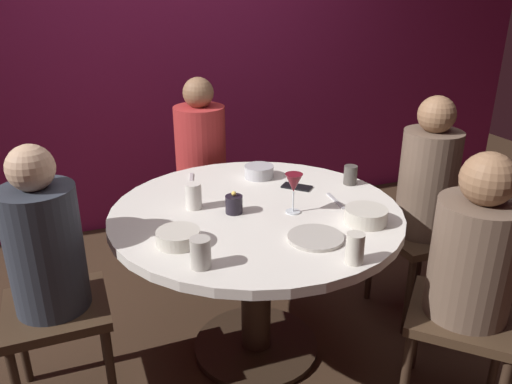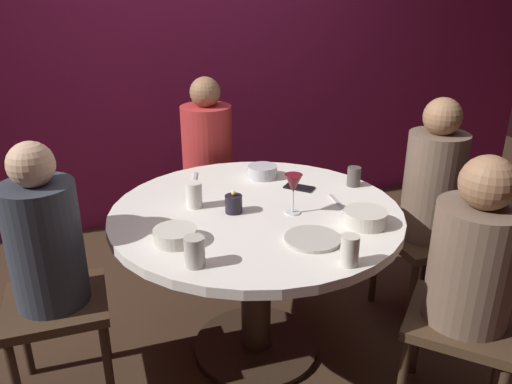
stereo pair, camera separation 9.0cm
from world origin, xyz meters
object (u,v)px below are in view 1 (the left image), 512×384
cup_center_front (194,196)px  seated_diner_back (201,155)px  seated_diner_left (46,255)px  cup_by_right_diner (355,248)px  dinner_plate (316,238)px  cup_near_candle (350,175)px  seated_diner_front_right (473,260)px  bowl_small_white (178,237)px  dining_table (256,243)px  seated_diner_right (427,187)px  cell_phone (297,187)px  wine_glass (294,185)px  cup_by_left_diner (201,253)px  bowl_serving_large (259,171)px  candle_holder (234,204)px  bowl_salad_center (366,216)px

cup_center_front → seated_diner_back: bearing=72.3°
seated_diner_left → cup_by_right_diner: size_ratio=10.20×
dinner_plate → cup_near_candle: cup_near_candle is taller
seated_diner_front_right → cup_center_front: seated_diner_front_right is taller
seated_diner_front_right → bowl_small_white: seated_diner_front_right is taller
dining_table → cup_by_right_diner: size_ratio=11.37×
cup_center_front → cup_near_candle: bearing=0.0°
seated_diner_right → cup_near_candle: (-0.38, 0.11, 0.08)m
cell_phone → cup_near_candle: (0.26, -0.05, 0.04)m
seated_diner_left → bowl_small_white: bearing=-21.6°
seated_diner_left → cup_center_front: size_ratio=9.97×
seated_diner_left → wine_glass: (1.00, -0.09, 0.18)m
cup_by_left_diner → cup_by_right_diner: size_ratio=0.98×
wine_glass → cup_near_candle: 0.46m
bowl_small_white → dinner_plate: bearing=-17.6°
seated_diner_back → cell_phone: (0.27, -0.73, 0.03)m
dining_table → seated_diner_left: (-0.86, 0.00, 0.12)m
seated_diner_back → cup_near_candle: size_ratio=12.68×
seated_diner_right → bowl_small_white: bearing=8.2°
seated_diner_right → cup_by_left_diner: seated_diner_right is taller
bowl_serving_large → seated_diner_back: bearing=106.6°
seated_diner_back → candle_holder: size_ratio=11.94×
candle_holder → bowl_salad_center: size_ratio=0.56×
candle_holder → cup_by_right_diner: size_ratio=0.88×
cup_near_candle → seated_diner_left: bearing=-175.5°
seated_diner_front_right → cup_by_left_diner: 1.02m
seated_diner_back → cell_phone: size_ratio=8.41×
bowl_serving_large → bowl_small_white: 0.77m
cup_by_right_diner → cup_near_candle: bearing=59.9°
candle_holder → bowl_small_white: size_ratio=0.59×
seated_diner_front_right → dinner_plate: (-0.52, 0.28, 0.06)m
bowl_small_white → cell_phone: bearing=27.8°
wine_glass → cup_center_front: bearing=152.3°
dining_table → candle_holder: (-0.10, -0.00, 0.20)m
seated_diner_back → cell_phone: seated_diner_back is taller
seated_diner_left → seated_diner_back: 1.24m
dining_table → bowl_salad_center: size_ratio=7.24×
seated_diner_left → cup_center_front: 0.63m
candle_holder → seated_diner_front_right: bearing=-40.7°
seated_diner_back → bowl_salad_center: 1.23m
seated_diner_front_right → bowl_small_white: size_ratio=6.74×
seated_diner_back → bowl_serving_large: bearing=16.6°
bowl_serving_large → candle_holder: bearing=-125.6°
dining_table → bowl_serving_large: bowl_serving_large is taller
candle_holder → wine_glass: 0.27m
candle_holder → bowl_small_white: bearing=-147.0°
seated_diner_front_right → cup_center_front: size_ratio=9.83×
seated_diner_right → wine_glass: seated_diner_right is taller
seated_diner_left → seated_diner_right: bearing=0.0°
seated_diner_right → bowl_serving_large: (-0.76, 0.36, 0.06)m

